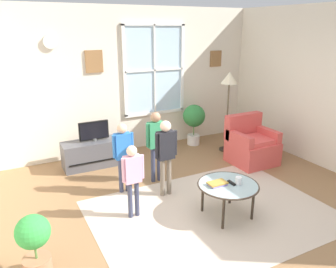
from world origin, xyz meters
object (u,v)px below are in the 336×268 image
book_stack (217,184)px  armchair (251,146)px  person_green_shirt (156,139)px  person_blue_shirt (123,150)px  coffee_table (228,186)px  person_black_shirt (166,150)px  potted_plant_by_window (194,119)px  potted_plant_corner (34,242)px  remote_near_books (231,183)px  floor_lamp (229,86)px  cup (238,181)px  tv_stand (95,153)px  television (94,131)px  person_pink_shirt (133,173)px

book_stack → armchair: bearing=36.8°
person_green_shirt → person_blue_shirt: bearing=-169.4°
coffee_table → person_black_shirt: person_black_shirt is taller
person_green_shirt → potted_plant_by_window: size_ratio=1.34×
potted_plant_corner → remote_near_books: bearing=0.7°
floor_lamp → book_stack: bearing=-129.7°
cup → potted_plant_corner: (-2.50, 0.02, -0.11)m
person_green_shirt → potted_plant_corner: bearing=-144.8°
tv_stand → potted_plant_by_window: size_ratio=1.33×
book_stack → remote_near_books: bearing=-15.5°
person_blue_shirt → potted_plant_corner: 1.93m
armchair → person_green_shirt: size_ratio=0.75×
person_blue_shirt → potted_plant_by_window: (2.06, 1.34, -0.12)m
television → armchair: armchair is taller
tv_stand → book_stack: (0.95, -2.39, 0.24)m
armchair → potted_plant_corner: bearing=-161.4°
tv_stand → person_blue_shirt: person_blue_shirt is taller
potted_plant_by_window → person_blue_shirt: bearing=-147.0°
coffee_table → potted_plant_by_window: size_ratio=0.93×
armchair → potted_plant_corner: size_ratio=1.27×
cup → remote_near_books: size_ratio=0.73×
potted_plant_corner → person_pink_shirt: bearing=24.4°
remote_near_books → person_black_shirt: 1.05m
person_pink_shirt → remote_near_books: bearing=-25.1°
tv_stand → floor_lamp: 2.82m
potted_plant_by_window → floor_lamp: 1.05m
armchair → potted_plant_by_window: 1.41m
tv_stand → floor_lamp: floor_lamp is taller
person_green_shirt → armchair: bearing=-3.0°
coffee_table → person_pink_shirt: bearing=153.9°
tv_stand → person_blue_shirt: size_ratio=1.06×
cup → potted_plant_corner: 2.50m
potted_plant_corner → person_green_shirt: bearing=35.2°
remote_near_books → person_blue_shirt: bearing=129.0°
armchair → person_black_shirt: bearing=-168.7°
armchair → floor_lamp: (-0.02, 0.73, 1.00)m
cup → tv_stand: bearing=115.8°
coffee_table → potted_plant_corner: potted_plant_corner is taller
armchair → cup: size_ratio=8.47×
remote_near_books → coffee_table: bearing=177.5°
tv_stand → potted_plant_corner: bearing=-117.5°
person_green_shirt → potted_plant_by_window: bearing=39.9°
television → remote_near_books: size_ratio=3.73×
person_pink_shirt → potted_plant_corner: bearing=-155.6°
cup → floor_lamp: 2.60m
cup → potted_plant_by_window: 2.83m
remote_near_books → person_black_shirt: (-0.51, 0.88, 0.26)m
tv_stand → coffee_table: size_ratio=1.42×
floor_lamp → tv_stand: bearing=170.3°
television → cup: 2.78m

